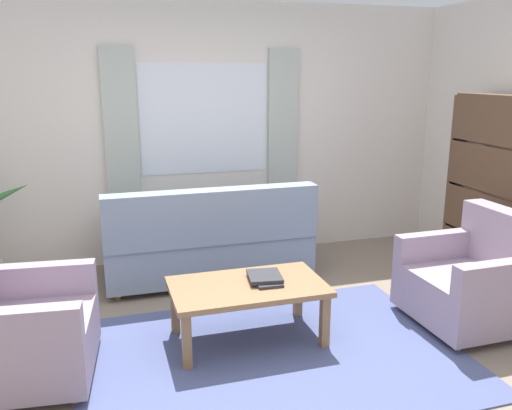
{
  "coord_description": "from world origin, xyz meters",
  "views": [
    {
      "loc": [
        -1.06,
        -3.1,
        1.91
      ],
      "look_at": [
        0.09,
        0.7,
        0.91
      ],
      "focal_mm": 37.0,
      "sensor_mm": 36.0,
      "label": 1
    }
  ],
  "objects": [
    {
      "name": "ground_plane",
      "position": [
        0.0,
        0.0,
        0.0
      ],
      "size": [
        6.24,
        6.24,
        0.0
      ],
      "primitive_type": "plane",
      "color": "gray"
    },
    {
      "name": "wall_back",
      "position": [
        0.0,
        2.26,
        1.3
      ],
      "size": [
        5.32,
        0.12,
        2.6
      ],
      "primitive_type": "cube",
      "color": "silver",
      "rests_on": "ground_plane"
    },
    {
      "name": "window_with_curtains",
      "position": [
        0.0,
        2.18,
        1.45
      ],
      "size": [
        1.98,
        0.07,
        1.4
      ],
      "color": "white"
    },
    {
      "name": "area_rug",
      "position": [
        0.0,
        0.0,
        0.01
      ],
      "size": [
        2.6,
        1.85,
        0.01
      ],
      "primitive_type": "cube",
      "color": "#4C5684",
      "rests_on": "ground_plane"
    },
    {
      "name": "couch",
      "position": [
        -0.13,
        1.53,
        0.37
      ],
      "size": [
        1.9,
        0.82,
        0.92
      ],
      "rotation": [
        0.0,
        0.0,
        3.14
      ],
      "color": "gray",
      "rests_on": "ground_plane"
    },
    {
      "name": "armchair_left",
      "position": [
        -1.63,
        0.21,
        0.35
      ],
      "size": [
        0.9,
        0.92,
        0.88
      ],
      "rotation": [
        0.0,
        0.0,
        1.47
      ],
      "color": "#998499",
      "rests_on": "ground_plane"
    },
    {
      "name": "armchair_right",
      "position": [
        1.65,
        0.05,
        0.35
      ],
      "size": [
        0.83,
        0.85,
        0.88
      ],
      "rotation": [
        0.0,
        0.0,
        -1.56
      ],
      "color": "#998499",
      "rests_on": "ground_plane"
    },
    {
      "name": "coffee_table",
      "position": [
        -0.1,
        0.28,
        0.38
      ],
      "size": [
        1.1,
        0.64,
        0.44
      ],
      "color": "olive",
      "rests_on": "ground_plane"
    },
    {
      "name": "book_stack_on_table",
      "position": [
        0.04,
        0.3,
        0.46
      ],
      "size": [
        0.27,
        0.32,
        0.05
      ],
      "color": "#2D2D33",
      "rests_on": "coffee_table"
    },
    {
      "name": "bookshelf",
      "position": [
        2.35,
        0.75,
        0.89
      ],
      "size": [
        0.3,
        0.94,
        1.72
      ],
      "rotation": [
        0.0,
        0.0,
        1.57
      ],
      "color": "brown",
      "rests_on": "ground_plane"
    }
  ]
}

